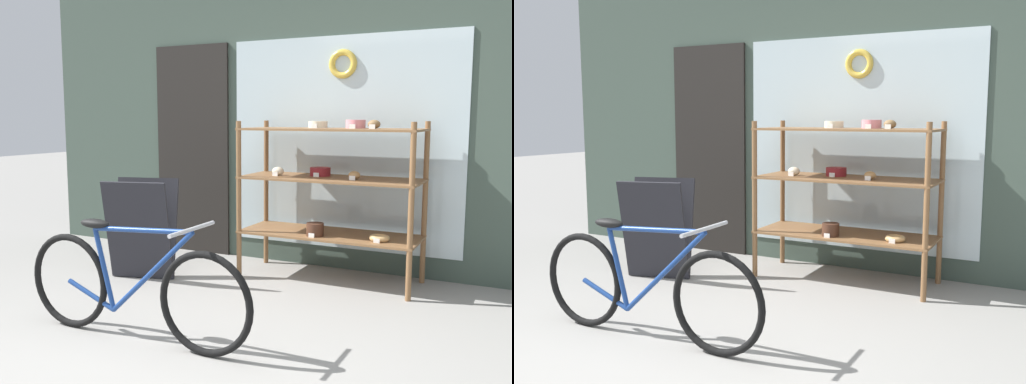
# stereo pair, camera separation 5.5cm
# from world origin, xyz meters

# --- Properties ---
(ground_plane) EXTENTS (30.00, 30.00, 0.00)m
(ground_plane) POSITION_xyz_m (0.00, 0.00, 0.00)
(ground_plane) COLOR gray
(storefront_facade) EXTENTS (6.32, 0.13, 3.11)m
(storefront_facade) POSITION_xyz_m (-0.04, 2.63, 1.53)
(storefront_facade) COLOR #3D4C42
(storefront_facade) RESTS_ON ground_plane
(display_case) EXTENTS (1.51, 0.58, 1.37)m
(display_case) POSITION_xyz_m (0.24, 2.21, 0.84)
(display_case) COLOR brown
(display_case) RESTS_ON ground_plane
(bicycle) EXTENTS (1.68, 0.46, 0.76)m
(bicycle) POSITION_xyz_m (-0.40, 0.38, 0.34)
(bicycle) COLOR black
(bicycle) RESTS_ON ground_plane
(sandwich_board) EXTENTS (0.64, 0.52, 0.85)m
(sandwich_board) POSITION_xyz_m (-1.22, 1.51, 0.43)
(sandwich_board) COLOR #232328
(sandwich_board) RESTS_ON ground_plane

